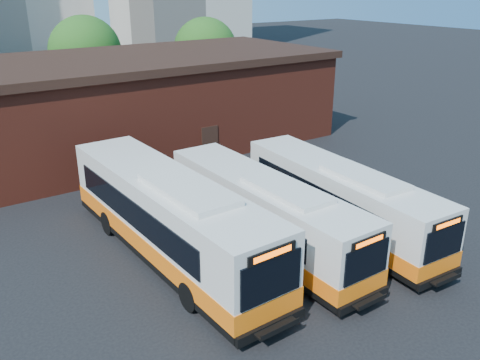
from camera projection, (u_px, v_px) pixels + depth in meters
ground at (324, 266)px, 21.22m from camera, size 220.00×220.00×0.00m
bus_midwest at (170, 220)px, 21.33m from camera, size 3.27×14.09×3.81m
bus_mideast at (264, 215)px, 22.30m from camera, size 2.63×12.29×3.34m
bus_east at (339, 201)px, 23.78m from camera, size 3.18×12.20×3.29m
transit_worker at (415, 250)px, 20.47m from camera, size 0.57×0.79×1.99m
depot_building at (127, 102)px, 35.36m from camera, size 28.60×12.60×6.40m
tree_mid at (85, 52)px, 46.48m from camera, size 6.56×6.56×8.36m
tree_east at (205, 50)px, 50.09m from camera, size 6.24×6.24×7.96m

